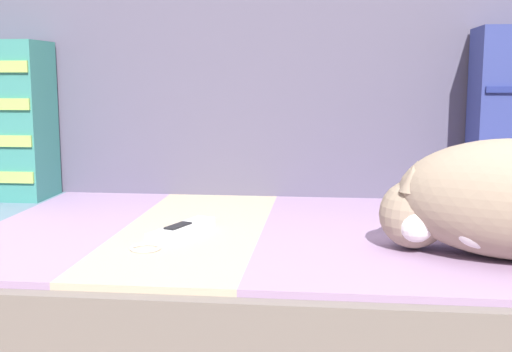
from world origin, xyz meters
The scene contains 4 objects.
couch centered at (0.00, 0.14, 0.20)m, with size 2.11×0.82×0.41m.
sofa_backrest centered at (0.00, 0.48, 0.68)m, with size 2.07×0.14×0.53m.
sleeping_cat centered at (0.38, -0.05, 0.50)m, with size 0.41×0.27×0.18m.
game_remote_far centered at (-0.14, 0.02, 0.42)m, with size 0.11×0.21×0.02m.
Camera 1 is at (0.11, -1.02, 0.68)m, focal length 45.00 mm.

